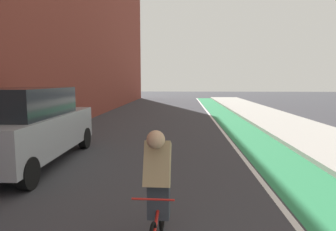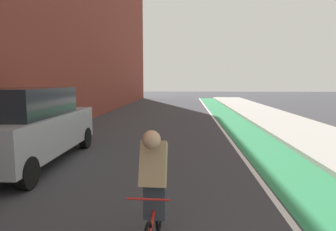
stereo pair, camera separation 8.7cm
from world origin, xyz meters
name	(u,v)px [view 1 (the left image)]	position (x,y,z in m)	size (l,w,h in m)	color
ground_plane	(167,126)	(0.00, 17.09, 0.00)	(92.79, 92.79, 0.00)	#38383D
bike_lane_paint	(231,121)	(3.39, 19.09, 0.00)	(1.60, 42.18, 0.00)	#2D8451
lane_divider_stripe	(214,120)	(2.49, 19.09, 0.00)	(0.12, 42.18, 0.00)	white
sidewalk_right	(276,120)	(5.82, 19.09, 0.07)	(3.25, 42.18, 0.14)	#A8A59E
parked_suv_silver	(29,126)	(-3.14, 10.17, 1.02)	(1.96, 4.83, 1.98)	#9EA0A8
cyclist_mid	(158,189)	(0.48, 6.44, 0.80)	(0.48, 1.65, 1.58)	black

